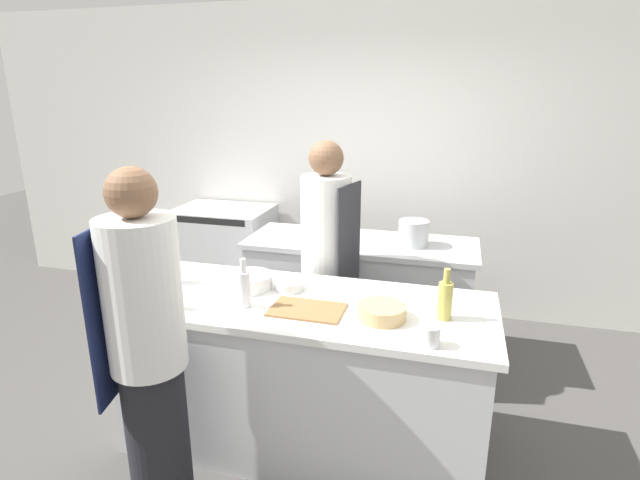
{
  "coord_description": "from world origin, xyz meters",
  "views": [
    {
      "loc": [
        0.77,
        -2.43,
        2.03
      ],
      "look_at": [
        0.0,
        0.35,
        1.16
      ],
      "focal_mm": 28.0,
      "sensor_mm": 36.0,
      "label": 1
    }
  ],
  "objects": [
    {
      "name": "ground_plane",
      "position": [
        0.0,
        0.0,
        0.0
      ],
      "size": [
        16.0,
        16.0,
        0.0
      ],
      "primitive_type": "plane",
      "color": "#4C4947"
    },
    {
      "name": "wall_back",
      "position": [
        0.0,
        2.13,
        1.4
      ],
      "size": [
        8.0,
        0.06,
        2.8
      ],
      "color": "silver",
      "rests_on": "ground_plane"
    },
    {
      "name": "prep_counter",
      "position": [
        0.0,
        0.0,
        0.46
      ],
      "size": [
        2.09,
        0.83,
        0.91
      ],
      "color": "silver",
      "rests_on": "ground_plane"
    },
    {
      "name": "pass_counter",
      "position": [
        0.09,
        1.21,
        0.46
      ],
      "size": [
        1.77,
        0.68,
        0.91
      ],
      "color": "silver",
      "rests_on": "ground_plane"
    },
    {
      "name": "oven_range",
      "position": [
        -1.35,
        1.75,
        0.48
      ],
      "size": [
        0.88,
        0.66,
        0.96
      ],
      "color": "silver",
      "rests_on": "ground_plane"
    },
    {
      "name": "chef_at_prep_near",
      "position": [
        -0.55,
        -0.65,
        0.87
      ],
      "size": [
        0.39,
        0.38,
        1.73
      ],
      "rotation": [
        0.0,
        0.0,
        1.77
      ],
      "color": "black",
      "rests_on": "ground_plane"
    },
    {
      "name": "chef_at_stove",
      "position": [
        -0.05,
        0.67,
        0.87
      ],
      "size": [
        0.38,
        0.37,
        1.73
      ],
      "rotation": [
        0.0,
        0.0,
        -1.82
      ],
      "color": "black",
      "rests_on": "ground_plane"
    },
    {
      "name": "bottle_olive_oil",
      "position": [
        -0.87,
        0.04,
        1.01
      ],
      "size": [
        0.08,
        0.08,
        0.23
      ],
      "color": "#2D5175",
      "rests_on": "prep_counter"
    },
    {
      "name": "bottle_vinegar",
      "position": [
        -0.28,
        -0.15,
        1.02
      ],
      "size": [
        0.07,
        0.07,
        0.27
      ],
      "color": "silver",
      "rests_on": "prep_counter"
    },
    {
      "name": "bottle_wine",
      "position": [
        0.76,
        -0.02,
        1.02
      ],
      "size": [
        0.07,
        0.07,
        0.27
      ],
      "color": "#B2A84C",
      "rests_on": "prep_counter"
    },
    {
      "name": "bottle_cooking_oil",
      "position": [
        -0.69,
        -0.3,
        1.0
      ],
      "size": [
        0.06,
        0.06,
        0.21
      ],
      "color": "#5B2319",
      "rests_on": "prep_counter"
    },
    {
      "name": "bowl_mixing_large",
      "position": [
        -0.36,
        0.09,
        0.96
      ],
      "size": [
        0.27,
        0.27,
        0.09
      ],
      "color": "white",
      "rests_on": "prep_counter"
    },
    {
      "name": "bowl_prep_small",
      "position": [
        0.45,
        -0.11,
        0.95
      ],
      "size": [
        0.25,
        0.25,
        0.07
      ],
      "color": "tan",
      "rests_on": "prep_counter"
    },
    {
      "name": "bowl_ceramic_blue",
      "position": [
        -0.12,
        0.14,
        0.94
      ],
      "size": [
        0.17,
        0.17,
        0.05
      ],
      "color": "white",
      "rests_on": "prep_counter"
    },
    {
      "name": "cup",
      "position": [
        0.71,
        -0.33,
        0.96
      ],
      "size": [
        0.09,
        0.09,
        0.1
      ],
      "color": "white",
      "rests_on": "prep_counter"
    },
    {
      "name": "cutting_board",
      "position": [
        0.06,
        -0.12,
        0.92
      ],
      "size": [
        0.39,
        0.26,
        0.01
      ],
      "color": "olive",
      "rests_on": "prep_counter"
    },
    {
      "name": "stockpot",
      "position": [
        0.49,
        1.2,
        1.01
      ],
      "size": [
        0.23,
        0.23,
        0.19
      ],
      "color": "silver",
      "rests_on": "pass_counter"
    }
  ]
}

